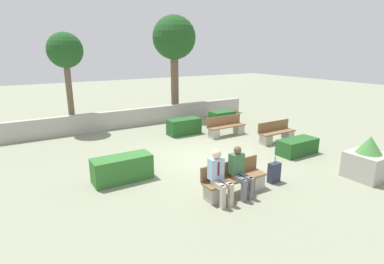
# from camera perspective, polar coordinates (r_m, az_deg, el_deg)

# --- Properties ---
(ground_plane) EXTENTS (60.00, 60.00, 0.00)m
(ground_plane) POSITION_cam_1_polar(r_m,az_deg,el_deg) (10.66, 2.58, -5.09)
(ground_plane) COLOR gray
(perimeter_wall) EXTENTS (12.68, 0.30, 0.87)m
(perimeter_wall) POSITION_cam_1_polar(r_m,az_deg,el_deg) (15.54, -9.61, 2.91)
(perimeter_wall) COLOR #ADA89E
(perimeter_wall) RESTS_ON ground_plane
(bench_front) EXTENTS (1.89, 0.49, 0.86)m
(bench_front) POSITION_cam_1_polar(r_m,az_deg,el_deg) (8.14, 8.05, -9.37)
(bench_front) COLOR brown
(bench_front) RESTS_ON ground_plane
(bench_left_side) EXTENTS (1.86, 0.48, 0.86)m
(bench_left_side) POSITION_cam_1_polar(r_m,az_deg,el_deg) (13.50, 6.51, 0.71)
(bench_left_side) COLOR brown
(bench_left_side) RESTS_ON ground_plane
(bench_right_side) EXTENTS (1.75, 0.48, 0.86)m
(bench_right_side) POSITION_cam_1_polar(r_m,az_deg,el_deg) (12.94, 15.80, -0.44)
(bench_right_side) COLOR brown
(bench_right_side) RESTS_ON ground_plane
(person_seated_man) EXTENTS (0.38, 0.63, 1.36)m
(person_seated_man) POSITION_cam_1_polar(r_m,az_deg,el_deg) (7.51, 5.11, -7.94)
(person_seated_man) COLOR #B2A893
(person_seated_man) RESTS_ON ground_plane
(person_seated_woman) EXTENTS (0.38, 0.63, 1.33)m
(person_seated_woman) POSITION_cam_1_polar(r_m,az_deg,el_deg) (7.91, 9.02, -7.02)
(person_seated_woman) COLOR slate
(person_seated_woman) RESTS_ON ground_plane
(hedge_block_near_left) EXTENTS (1.21, 0.75, 0.71)m
(hedge_block_near_left) POSITION_cam_1_polar(r_m,az_deg,el_deg) (15.39, 5.73, 2.63)
(hedge_block_near_left) COLOR #235623
(hedge_block_near_left) RESTS_ON ground_plane
(hedge_block_near_right) EXTENTS (1.71, 0.68, 0.74)m
(hedge_block_near_right) POSITION_cam_1_polar(r_m,az_deg,el_deg) (9.06, -13.13, -6.79)
(hedge_block_near_right) COLOR #33702D
(hedge_block_near_right) RESTS_ON ground_plane
(hedge_block_mid_left) EXTENTS (1.49, 0.68, 0.72)m
(hedge_block_mid_left) POSITION_cam_1_polar(r_m,az_deg,el_deg) (13.63, -1.54, 1.05)
(hedge_block_mid_left) COLOR #235623
(hedge_block_mid_left) RESTS_ON ground_plane
(hedge_block_mid_right) EXTENTS (1.54, 0.71, 0.57)m
(hedge_block_mid_right) POSITION_cam_1_polar(r_m,az_deg,el_deg) (11.69, 19.42, -2.63)
(hedge_block_mid_right) COLOR #235623
(hedge_block_mid_right) RESTS_ON ground_plane
(planter_corner_left) EXTENTS (1.03, 1.03, 1.30)m
(planter_corner_left) POSITION_cam_1_polar(r_m,az_deg,el_deg) (10.34, 30.41, -4.69)
(planter_corner_left) COLOR #ADA89E
(planter_corner_left) RESTS_ON ground_plane
(suitcase) EXTENTS (0.36, 0.19, 0.79)m
(suitcase) POSITION_cam_1_polar(r_m,az_deg,el_deg) (9.05, 15.37, -7.46)
(suitcase) COLOR #282D42
(suitcase) RESTS_ON ground_plane
(tree_leftmost) EXTENTS (1.56, 1.56, 4.50)m
(tree_leftmost) POSITION_cam_1_polar(r_m,az_deg,el_deg) (14.76, -23.00, 13.67)
(tree_leftmost) COLOR brown
(tree_leftmost) RESTS_ON ground_plane
(tree_center_left) EXTENTS (2.33, 2.33, 5.55)m
(tree_center_left) POSITION_cam_1_polar(r_m,az_deg,el_deg) (16.90, -3.43, 17.11)
(tree_center_left) COLOR brown
(tree_center_left) RESTS_ON ground_plane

